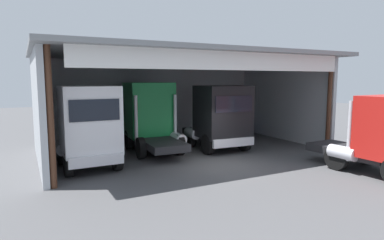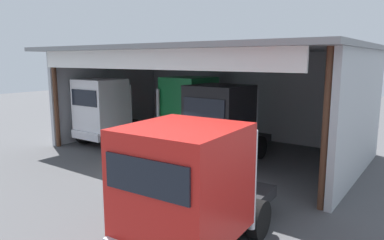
{
  "view_description": "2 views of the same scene",
  "coord_description": "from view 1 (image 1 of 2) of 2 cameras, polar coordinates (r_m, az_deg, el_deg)",
  "views": [
    {
      "loc": [
        -7.95,
        -12.51,
        3.94
      ],
      "look_at": [
        0.0,
        2.92,
        1.8
      ],
      "focal_mm": 30.8,
      "sensor_mm": 36.0,
      "label": 1
    },
    {
      "loc": [
        10.01,
        -10.95,
        4.75
      ],
      "look_at": [
        0.0,
        2.92,
        1.8
      ],
      "focal_mm": 33.03,
      "sensor_mm": 36.0,
      "label": 2
    }
  ],
  "objects": [
    {
      "name": "truck_green_center_left_bay",
      "position": [
        18.39,
        -7.21,
        0.81
      ],
      "size": [
        2.63,
        5.41,
        3.77
      ],
      "rotation": [
        0.0,
        0.0,
        -0.06
      ],
      "color": "#197F3D",
      "rests_on": "ground"
    },
    {
      "name": "oil_drum",
      "position": [
        24.41,
        7.85,
        -1.29
      ],
      "size": [
        0.58,
        0.58,
        0.87
      ],
      "primitive_type": "cylinder",
      "color": "#197233",
      "rests_on": "ground"
    },
    {
      "name": "ground_plane",
      "position": [
        15.34,
        5.05,
        -7.89
      ],
      "size": [
        80.0,
        80.0,
        0.0
      ],
      "primitive_type": "plane",
      "color": "#4C4C4F",
      "rests_on": "ground"
    },
    {
      "name": "workshop_shed",
      "position": [
        19.15,
        -2.74,
        6.38
      ],
      "size": [
        15.32,
        9.55,
        5.35
      ],
      "color": "#ADB2B7",
      "rests_on": "ground"
    },
    {
      "name": "truck_black_center_right_bay",
      "position": [
        18.31,
        4.83,
        0.6
      ],
      "size": [
        2.77,
        4.85,
        3.61
      ],
      "rotation": [
        0.0,
        0.0,
        3.09
      ],
      "color": "black",
      "rests_on": "ground"
    },
    {
      "name": "tool_cart",
      "position": [
        24.59,
        9.01,
        -1.1
      ],
      "size": [
        0.9,
        0.6,
        1.0
      ],
      "primitive_type": "cube",
      "color": "#1E59A5",
      "rests_on": "ground"
    },
    {
      "name": "truck_white_center_bay",
      "position": [
        14.96,
        -17.5,
        -1.12
      ],
      "size": [
        2.51,
        4.62,
        3.67
      ],
      "rotation": [
        0.0,
        0.0,
        3.15
      ],
      "color": "white",
      "rests_on": "ground"
    }
  ]
}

